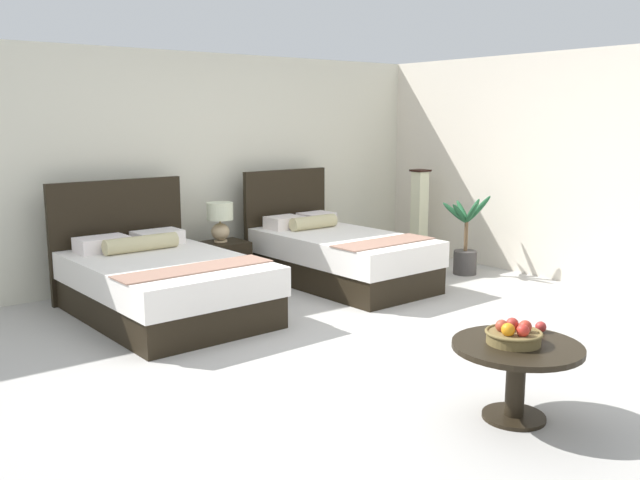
{
  "coord_description": "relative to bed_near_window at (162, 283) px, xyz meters",
  "views": [
    {
      "loc": [
        -3.64,
        -4.18,
        1.82
      ],
      "look_at": [
        -0.09,
        0.46,
        0.77
      ],
      "focal_mm": 38.58,
      "sensor_mm": 36.0,
      "label": 1
    }
  ],
  "objects": [
    {
      "name": "wall_side_right",
      "position": [
        4.18,
        -1.22,
        0.95
      ],
      "size": [
        0.12,
        4.99,
        2.53
      ],
      "primitive_type": "cube",
      "color": "silver",
      "rests_on": "ground"
    },
    {
      "name": "ground_plane",
      "position": [
        1.05,
        -1.62,
        -0.32
      ],
      "size": [
        9.87,
        9.39,
        0.02
      ],
      "primitive_type": "cube",
      "color": "#B2AEA8"
    },
    {
      "name": "fruit_bowl",
      "position": [
        0.75,
        -3.36,
        0.22
      ],
      "size": [
        0.34,
        0.34,
        0.14
      ],
      "color": "brown",
      "rests_on": "coffee_table"
    },
    {
      "name": "coffee_table",
      "position": [
        0.76,
        -3.38,
        0.05
      ],
      "size": [
        0.78,
        0.78,
        0.48
      ],
      "color": "black",
      "rests_on": "ground"
    },
    {
      "name": "table_lamp",
      "position": [
        1.06,
        0.77,
        0.42
      ],
      "size": [
        0.29,
        0.29,
        0.44
      ],
      "color": "tan",
      "rests_on": "nightstand"
    },
    {
      "name": "bed_near_window",
      "position": [
        0.0,
        0.0,
        0.0
      ],
      "size": [
        1.46,
        2.09,
        1.2
      ],
      "color": "black",
      "rests_on": "ground"
    },
    {
      "name": "floor_lamp_corner",
      "position": [
        3.74,
        0.37,
        0.27
      ],
      "size": [
        0.2,
        0.2,
        1.16
      ],
      "color": "black",
      "rests_on": "ground"
    },
    {
      "name": "potted_palm",
      "position": [
        3.56,
        -0.57,
        -0.0
      ],
      "size": [
        0.53,
        0.57,
        0.96
      ],
      "color": "#403C3A",
      "rests_on": "ground"
    },
    {
      "name": "wall_back",
      "position": [
        1.05,
        1.28,
        0.95
      ],
      "size": [
        9.87,
        0.12,
        2.53
      ],
      "primitive_type": "cube",
      "color": "beige",
      "rests_on": "ground"
    },
    {
      "name": "bed_near_corner",
      "position": [
        2.09,
        -0.0,
        0.0
      ],
      "size": [
        1.23,
        2.13,
        1.2
      ],
      "color": "black",
      "rests_on": "ground"
    },
    {
      "name": "loose_apple",
      "position": [
        1.07,
        -3.32,
        0.2
      ],
      "size": [
        0.07,
        0.07,
        0.07
      ],
      "color": "#BB322F",
      "rests_on": "coffee_table"
    },
    {
      "name": "nightstand",
      "position": [
        1.06,
        0.75,
        -0.08
      ],
      "size": [
        0.54,
        0.44,
        0.47
      ],
      "color": "black",
      "rests_on": "ground"
    }
  ]
}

